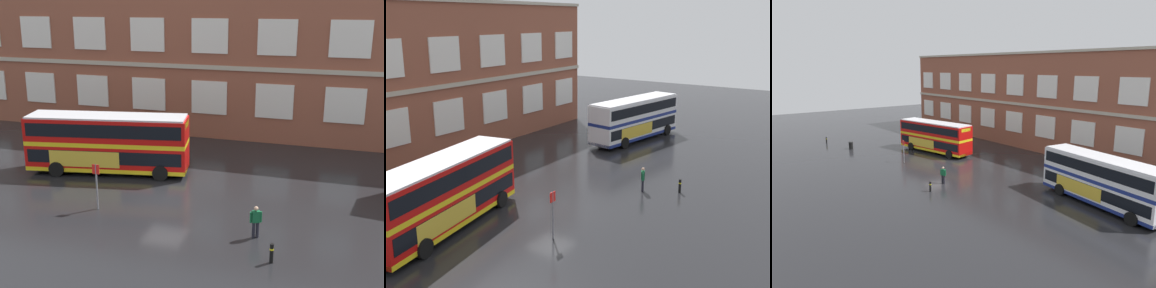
# 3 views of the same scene
# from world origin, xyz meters

# --- Properties ---
(ground_plane) EXTENTS (120.00, 120.00, 0.00)m
(ground_plane) POSITION_xyz_m (0.00, 2.00, 0.00)
(ground_plane) COLOR black
(brick_terminal_building) EXTENTS (49.95, 8.19, 13.16)m
(brick_terminal_building) POSITION_xyz_m (-1.16, 17.98, 6.43)
(brick_terminal_building) COLOR brown
(brick_terminal_building) RESTS_ON ground
(double_decker_near) EXTENTS (11.29, 4.62, 4.07)m
(double_decker_near) POSITION_xyz_m (-5.41, 3.37, 2.15)
(double_decker_near) COLOR red
(double_decker_near) RESTS_ON ground
(waiting_passenger) EXTENTS (0.62, 0.39, 1.70)m
(waiting_passenger) POSITION_xyz_m (6.16, -3.33, 0.93)
(waiting_passenger) COLOR black
(waiting_passenger) RESTS_ON ground
(bus_stand_flag) EXTENTS (0.44, 0.10, 2.70)m
(bus_stand_flag) POSITION_xyz_m (-3.14, -2.55, 1.64)
(bus_stand_flag) COLOR slate
(bus_stand_flag) RESTS_ON ground
(safety_bollard_west) EXTENTS (0.19, 0.19, 0.95)m
(safety_bollard_west) POSITION_xyz_m (7.32, -5.57, 0.49)
(safety_bollard_west) COLOR black
(safety_bollard_west) RESTS_ON ground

